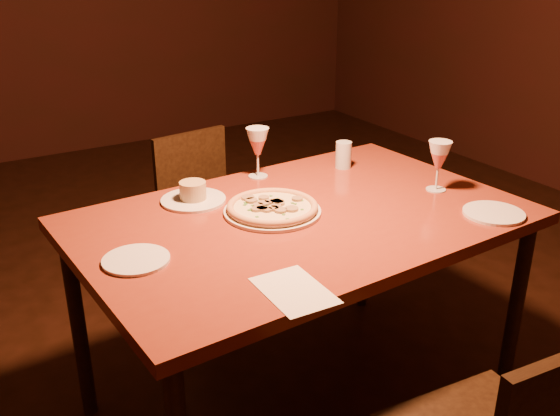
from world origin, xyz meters
TOP-DOWN VIEW (x-y plane):
  - floor at (0.00, 0.00)m, footprint 7.00×7.00m
  - dining_table at (0.17, -0.16)m, footprint 1.53×1.03m
  - chair_far at (0.24, 0.79)m, footprint 0.44×0.44m
  - pizza_plate at (0.09, -0.10)m, footprint 0.33×0.33m
  - ramekin_saucer at (-0.09, 0.13)m, footprint 0.23×0.23m
  - wine_glass_far at (0.23, 0.24)m, footprint 0.09×0.09m
  - wine_glass_right at (0.72, -0.23)m, footprint 0.08×0.08m
  - water_tumbler at (0.58, 0.15)m, footprint 0.06×0.06m
  - side_plate_left at (-0.42, -0.20)m, footprint 0.19×0.19m
  - side_plate_near at (0.72, -0.50)m, footprint 0.20×0.20m
  - menu_card at (-0.12, -0.57)m, footprint 0.17×0.24m

SIDE VIEW (x-z plane):
  - floor at x=0.00m, z-range 0.00..0.00m
  - chair_far at x=0.24m, z-range 0.05..0.86m
  - dining_table at x=0.17m, z-range 0.33..1.12m
  - menu_card at x=-0.12m, z-range 0.80..0.80m
  - side_plate_left at x=-0.42m, z-range 0.80..0.81m
  - side_plate_near at x=0.72m, z-range 0.80..0.81m
  - pizza_plate at x=0.09m, z-range 0.80..0.83m
  - ramekin_saucer at x=-0.09m, z-range 0.78..0.86m
  - water_tumbler at x=0.58m, z-range 0.80..0.90m
  - wine_glass_right at x=0.72m, z-range 0.80..0.98m
  - wine_glass_far at x=0.23m, z-range 0.80..0.99m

